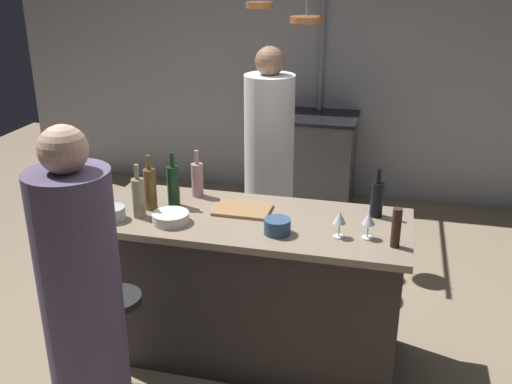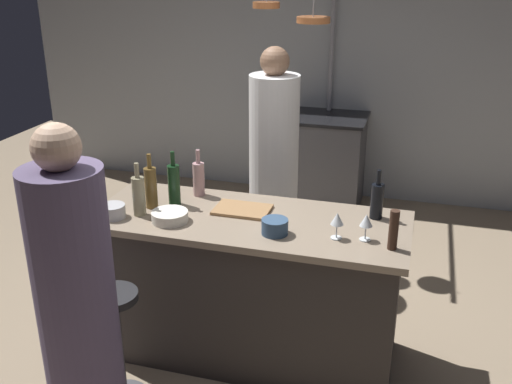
% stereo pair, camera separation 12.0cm
% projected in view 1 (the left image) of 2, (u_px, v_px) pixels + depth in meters
% --- Properties ---
extents(ground_plane, '(9.00, 9.00, 0.00)m').
position_uv_depth(ground_plane, '(250.00, 350.00, 3.64)').
color(ground_plane, gray).
extents(back_wall, '(6.40, 0.16, 2.60)m').
position_uv_depth(back_wall, '(323.00, 65.00, 5.73)').
color(back_wall, '#9EA3A8').
rests_on(back_wall, ground_plane).
extents(kitchen_island, '(1.80, 0.72, 0.90)m').
position_uv_depth(kitchen_island, '(250.00, 287.00, 3.48)').
color(kitchen_island, '#332D2B').
rests_on(kitchen_island, ground_plane).
extents(stove_range, '(0.80, 0.64, 0.89)m').
position_uv_depth(stove_range, '(313.00, 160.00, 5.69)').
color(stove_range, '#47474C').
rests_on(stove_range, ground_plane).
extents(chef, '(0.36, 0.36, 1.71)m').
position_uv_depth(chef, '(269.00, 172.00, 4.34)').
color(chef, white).
rests_on(chef, ground_plane).
extents(bar_stool_left, '(0.28, 0.28, 0.68)m').
position_uv_depth(bar_stool_left, '(121.00, 346.00, 3.07)').
color(bar_stool_left, '#4C4C51').
rests_on(bar_stool_left, ground_plane).
extents(guest_left, '(0.35, 0.35, 1.67)m').
position_uv_depth(guest_left, '(85.00, 321.00, 2.59)').
color(guest_left, '#594C6B').
rests_on(guest_left, ground_plane).
extents(overhead_pot_rack, '(0.57, 1.42, 2.17)m').
position_uv_depth(overhead_pot_rack, '(306.00, 42.00, 4.90)').
color(overhead_pot_rack, gray).
rests_on(overhead_pot_rack, ground_plane).
extents(cutting_board, '(0.32, 0.22, 0.02)m').
position_uv_depth(cutting_board, '(243.00, 210.00, 3.40)').
color(cutting_board, '#997047').
rests_on(cutting_board, kitchen_island).
extents(pepper_mill, '(0.05, 0.05, 0.21)m').
position_uv_depth(pepper_mill, '(396.00, 228.00, 2.94)').
color(pepper_mill, '#382319').
rests_on(pepper_mill, kitchen_island).
extents(wine_bottle_dark, '(0.07, 0.07, 0.29)m').
position_uv_depth(wine_bottle_dark, '(377.00, 198.00, 3.30)').
color(wine_bottle_dark, black).
rests_on(wine_bottle_dark, kitchen_island).
extents(wine_bottle_amber, '(0.07, 0.07, 0.33)m').
position_uv_depth(wine_bottle_amber, '(150.00, 188.00, 3.39)').
color(wine_bottle_amber, brown).
rests_on(wine_bottle_amber, kitchen_island).
extents(wine_bottle_red, '(0.07, 0.07, 0.33)m').
position_uv_depth(wine_bottle_red, '(173.00, 185.00, 3.43)').
color(wine_bottle_red, '#143319').
rests_on(wine_bottle_red, kitchen_island).
extents(wine_bottle_rose, '(0.07, 0.07, 0.29)m').
position_uv_depth(wine_bottle_rose, '(197.00, 179.00, 3.58)').
color(wine_bottle_rose, '#B78C8E').
rests_on(wine_bottle_rose, kitchen_island).
extents(wine_bottle_white, '(0.07, 0.07, 0.31)m').
position_uv_depth(wine_bottle_white, '(139.00, 197.00, 3.29)').
color(wine_bottle_white, gray).
rests_on(wine_bottle_white, kitchen_island).
extents(wine_glass_near_right_guest, '(0.07, 0.07, 0.15)m').
position_uv_depth(wine_glass_near_right_guest, '(340.00, 219.00, 3.04)').
color(wine_glass_near_right_guest, silver).
rests_on(wine_glass_near_right_guest, kitchen_island).
extents(wine_glass_near_left_guest, '(0.07, 0.07, 0.15)m').
position_uv_depth(wine_glass_near_left_guest, '(369.00, 220.00, 3.03)').
color(wine_glass_near_left_guest, silver).
rests_on(wine_glass_near_left_guest, kitchen_island).
extents(mixing_bowl_blue, '(0.14, 0.14, 0.08)m').
position_uv_depth(mixing_bowl_blue, '(277.00, 226.00, 3.11)').
color(mixing_bowl_blue, '#334C6B').
rests_on(mixing_bowl_blue, kitchen_island).
extents(mixing_bowl_steel, '(0.14, 0.14, 0.08)m').
position_uv_depth(mixing_bowl_steel, '(112.00, 213.00, 3.28)').
color(mixing_bowl_steel, '#B7B7BC').
rests_on(mixing_bowl_steel, kitchen_island).
extents(mixing_bowl_ceramic, '(0.20, 0.20, 0.06)m').
position_uv_depth(mixing_bowl_ceramic, '(171.00, 218.00, 3.24)').
color(mixing_bowl_ceramic, silver).
rests_on(mixing_bowl_ceramic, kitchen_island).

